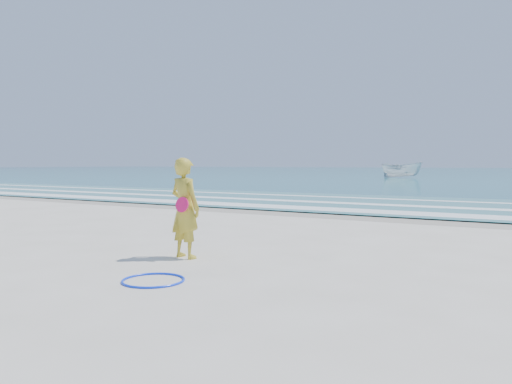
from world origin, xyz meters
The scene contains 9 objects.
ground centered at (0.00, 0.00, 0.00)m, with size 400.00×400.00×0.00m, color silver.
wet_sand centered at (0.00, 9.00, 0.00)m, with size 400.00×2.40×0.00m, color #B2A893.
shallow centered at (0.00, 14.00, 0.04)m, with size 400.00×10.00×0.01m, color #59B7AD.
foam_near centered at (0.00, 10.30, 0.05)m, with size 400.00×1.40×0.01m, color white.
foam_mid centered at (0.00, 13.20, 0.05)m, with size 400.00×0.90×0.01m, color white.
foam_far centered at (0.00, 16.50, 0.05)m, with size 400.00×0.60×0.01m, color white.
hoop centered at (1.53, -1.02, 0.02)m, with size 0.90×0.90×0.03m, color #0E37FF.
boat centered at (-8.71, 52.36, 0.98)m, with size 1.83×4.87×1.88m, color white.
woman centered at (0.80, 0.62, 0.90)m, with size 0.72×0.53×1.79m.
Camera 1 is at (6.41, -6.34, 1.69)m, focal length 35.00 mm.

